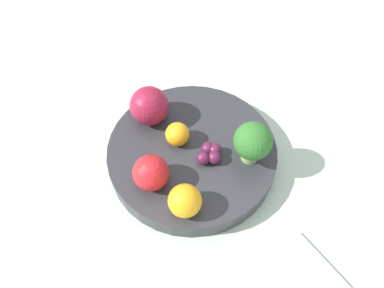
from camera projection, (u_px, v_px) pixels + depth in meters
The scene contains 9 objects.
ground_plane at pixel (192, 166), 0.58m from camera, with size 6.00×6.00×0.00m, color gray.
table_surface at pixel (192, 163), 0.57m from camera, with size 1.20×1.20×0.02m.
bowl at pixel (192, 154), 0.55m from camera, with size 0.24×0.24×0.03m.
broccoli at pixel (253, 142), 0.49m from camera, with size 0.05×0.05×0.07m.
apple_red at pixel (151, 173), 0.48m from camera, with size 0.05×0.05×0.05m.
apple_green at pixel (149, 106), 0.54m from camera, with size 0.06×0.06×0.06m.
orange_front at pixel (185, 201), 0.46m from camera, with size 0.04×0.04×0.04m.
orange_back at pixel (177, 134), 0.53m from camera, with size 0.03×0.03×0.03m.
grape_cluster at pixel (211, 153), 0.52m from camera, with size 0.04×0.04×0.02m.
Camera 1 is at (-0.25, 0.17, 0.49)m, focal length 35.00 mm.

